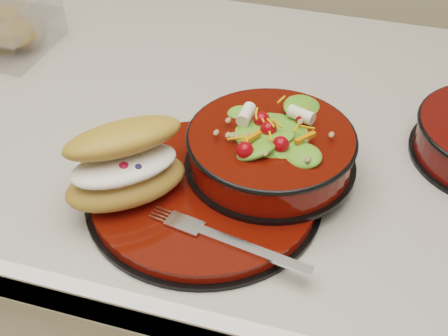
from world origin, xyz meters
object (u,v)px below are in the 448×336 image
(island_counter, at_px, (185,291))
(salad_bowl, at_px, (271,144))
(dinner_plate, at_px, (205,193))
(fork, at_px, (232,242))
(croissant, at_px, (126,164))

(island_counter, relative_size, salad_bowl, 5.60)
(dinner_plate, bearing_deg, fork, -53.58)
(salad_bowl, distance_m, croissant, 0.18)
(croissant, distance_m, fork, 0.16)
(dinner_plate, bearing_deg, island_counter, 121.05)
(fork, bearing_deg, salad_bowl, 7.04)
(dinner_plate, relative_size, salad_bowl, 1.35)
(island_counter, distance_m, fork, 0.56)
(island_counter, bearing_deg, dinner_plate, -58.95)
(island_counter, distance_m, dinner_plate, 0.50)
(dinner_plate, bearing_deg, croissant, -158.80)
(croissant, xyz_separation_m, fork, (0.14, -0.05, -0.04))
(island_counter, height_order, fork, fork)
(salad_bowl, relative_size, fork, 1.22)
(croissant, bearing_deg, island_counter, 54.75)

